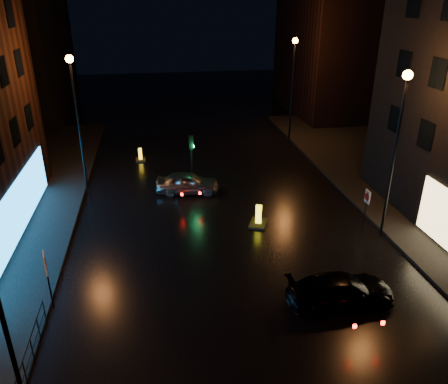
{
  "coord_description": "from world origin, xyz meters",
  "views": [
    {
      "loc": [
        -3.46,
        -12.09,
        11.4
      ],
      "look_at": [
        -0.34,
        6.61,
        2.8
      ],
      "focal_mm": 35.0,
      "sensor_mm": 36.0,
      "label": 1
    }
  ],
  "objects": [
    {
      "name": "guard_railing",
      "position": [
        -8.0,
        -1.0,
        0.74
      ],
      "size": [
        0.05,
        6.04,
        1.0
      ],
      "color": "black",
      "rests_on": "ground"
    },
    {
      "name": "ground",
      "position": [
        0.0,
        0.0,
        0.0
      ],
      "size": [
        120.0,
        120.0,
        0.0
      ],
      "primitive_type": "plane",
      "color": "black",
      "rests_on": "ground"
    },
    {
      "name": "building_far_left",
      "position": [
        -16.0,
        35.0,
        7.0
      ],
      "size": [
        8.0,
        16.0,
        14.0
      ],
      "primitive_type": "cube",
      "color": "black",
      "rests_on": "ground"
    },
    {
      "name": "bollard_near",
      "position": [
        1.81,
        8.19,
        0.25
      ],
      "size": [
        1.33,
        1.55,
        1.14
      ],
      "rotation": [
        0.0,
        0.0,
        -0.42
      ],
      "color": "black",
      "rests_on": "ground"
    },
    {
      "name": "traffic_signal",
      "position": [
        -1.2,
        14.0,
        0.5
      ],
      "size": [
        1.4,
        2.4,
        3.45
      ],
      "color": "black",
      "rests_on": "ground"
    },
    {
      "name": "bollard_far",
      "position": [
        -4.57,
        19.46,
        0.21
      ],
      "size": [
        0.77,
        1.11,
        0.95
      ],
      "rotation": [
        0.0,
        0.0,
        0.04
      ],
      "color": "black",
      "rests_on": "ground"
    },
    {
      "name": "street_lamp_rfar",
      "position": [
        7.8,
        22.0,
        5.56
      ],
      "size": [
        0.44,
        0.44,
        8.37
      ],
      "color": "black",
      "rests_on": "ground"
    },
    {
      "name": "street_lamp_rnear",
      "position": [
        7.8,
        6.0,
        5.56
      ],
      "size": [
        0.44,
        0.44,
        8.37
      ],
      "color": "black",
      "rests_on": "ground"
    },
    {
      "name": "street_lamp_lfar",
      "position": [
        -7.8,
        14.0,
        5.56
      ],
      "size": [
        0.44,
        0.44,
        8.37
      ],
      "color": "black",
      "rests_on": "ground"
    },
    {
      "name": "silver_hatchback",
      "position": [
        -1.59,
        13.05,
        0.66
      ],
      "size": [
        4.06,
        2.09,
        1.32
      ],
      "primitive_type": "imported",
      "rotation": [
        0.0,
        0.0,
        1.43
      ],
      "color": "#93969A",
      "rests_on": "ground"
    },
    {
      "name": "dark_sedan",
      "position": [
        3.49,
        1.18,
        0.63
      ],
      "size": [
        4.42,
        1.91,
        1.27
      ],
      "primitive_type": "imported",
      "rotation": [
        0.0,
        0.0,
        1.6
      ],
      "color": "black",
      "rests_on": "ground"
    },
    {
      "name": "road_sign_left",
      "position": [
        -7.87,
        2.79,
        1.88
      ],
      "size": [
        0.2,
        0.6,
        2.51
      ],
      "rotation": [
        0.0,
        0.0,
        0.25
      ],
      "color": "black",
      "rests_on": "ground"
    },
    {
      "name": "building_far_right",
      "position": [
        15.0,
        32.0,
        6.0
      ],
      "size": [
        8.0,
        14.0,
        12.0
      ],
      "primitive_type": "cube",
      "color": "black",
      "rests_on": "ground"
    },
    {
      "name": "road_sign_right",
      "position": [
        7.27,
        6.93,
        1.63
      ],
      "size": [
        0.07,
        0.53,
        2.17
      ],
      "rotation": [
        0.0,
        0.0,
        3.14
      ],
      "color": "black",
      "rests_on": "ground"
    }
  ]
}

